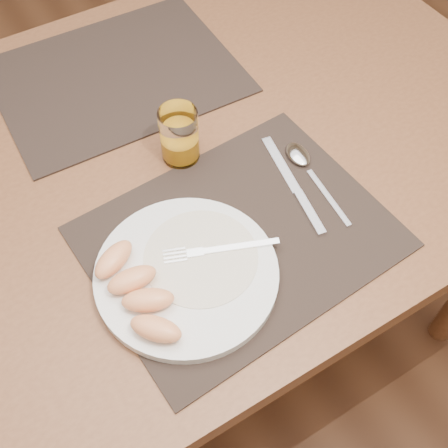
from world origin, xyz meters
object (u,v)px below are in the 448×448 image
knife (297,192)px  juice_glass (180,137)px  placemat_near (239,237)px  fork (211,251)px  placemat_far (117,76)px  spoon (302,160)px  plate (187,274)px  table (164,183)px

knife → juice_glass: size_ratio=2.23×
placemat_near → fork: 0.06m
placemat_near → placemat_far: size_ratio=1.00×
placemat_near → placemat_far: 0.44m
placemat_far → fork: fork is taller
placemat_far → knife: bearing=-72.6°
spoon → knife: bearing=-132.7°
fork → plate: bearing=-167.2°
placemat_far → plate: 0.47m
table → juice_glass: juice_glass is taller
knife → spoon: 0.07m
fork → spoon: bearing=19.9°
plate → knife: size_ratio=1.23×
table → placemat_far: size_ratio=3.11×
table → placemat_near: 0.24m
spoon → juice_glass: 0.21m
placemat_far → juice_glass: (0.01, -0.25, 0.05)m
juice_glass → placemat_far: bearing=91.8°
fork → juice_glass: 0.21m
plate → knife: (0.23, 0.04, -0.01)m
table → spoon: spoon is taller
placemat_far → juice_glass: bearing=-88.2°
table → fork: 0.26m
fork → spoon: (0.23, 0.08, -0.01)m
table → plate: plate is taller
placemat_near → table: bearing=96.3°
fork → knife: bearing=10.4°
plate → juice_glass: juice_glass is taller
table → placemat_far: 0.24m
knife → juice_glass: (-0.12, 0.17, 0.04)m
fork → juice_glass: juice_glass is taller
knife → placemat_far: bearing=107.4°
plate → fork: 0.05m
placemat_far → fork: (-0.05, -0.45, 0.02)m
fork → knife: size_ratio=0.77×
table → fork: size_ratio=8.31×
table → placemat_near: size_ratio=3.11×
placemat_near → spoon: bearing=22.8°
juice_glass → knife: bearing=-54.3°
placemat_far → fork: bearing=-96.6°
plate → table: bearing=71.6°
table → knife: knife is taller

